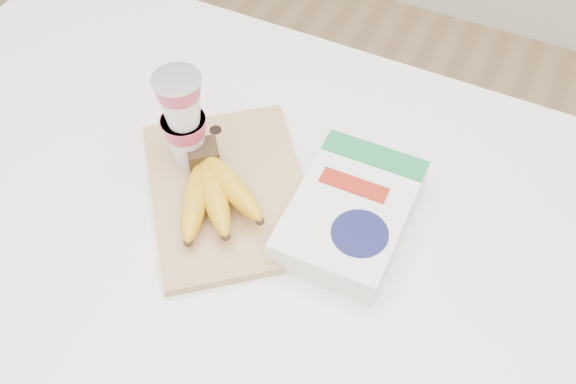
# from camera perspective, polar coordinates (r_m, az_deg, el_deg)

# --- Properties ---
(room) EXTENTS (4.00, 4.00, 4.00)m
(room) POSITION_cam_1_polar(r_m,az_deg,el_deg) (0.73, -7.74, 14.84)
(room) COLOR tan
(room) RESTS_ON ground
(table) EXTENTS (1.33, 0.89, 1.00)m
(table) POSITION_cam_1_polar(r_m,az_deg,el_deg) (1.42, -3.97, -13.72)
(table) COLOR white
(table) RESTS_ON ground
(cutting_board) EXTENTS (0.38, 0.40, 0.02)m
(cutting_board) POSITION_cam_1_polar(r_m,az_deg,el_deg) (1.00, -5.29, 0.11)
(cutting_board) COLOR tan
(cutting_board) RESTS_ON table
(bananas) EXTENTS (0.19, 0.19, 0.06)m
(bananas) POSITION_cam_1_polar(r_m,az_deg,el_deg) (0.96, -6.71, 0.22)
(bananas) COLOR #382816
(bananas) RESTS_ON cutting_board
(yogurt_stack) EXTENTS (0.08, 0.07, 0.17)m
(yogurt_stack) POSITION_cam_1_polar(r_m,az_deg,el_deg) (0.98, -9.34, 6.59)
(yogurt_stack) COLOR white
(yogurt_stack) RESTS_ON cutting_board
(cereal_box) EXTENTS (0.17, 0.24, 0.05)m
(cereal_box) POSITION_cam_1_polar(r_m,az_deg,el_deg) (0.95, 5.59, -1.78)
(cereal_box) COLOR white
(cereal_box) RESTS_ON table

